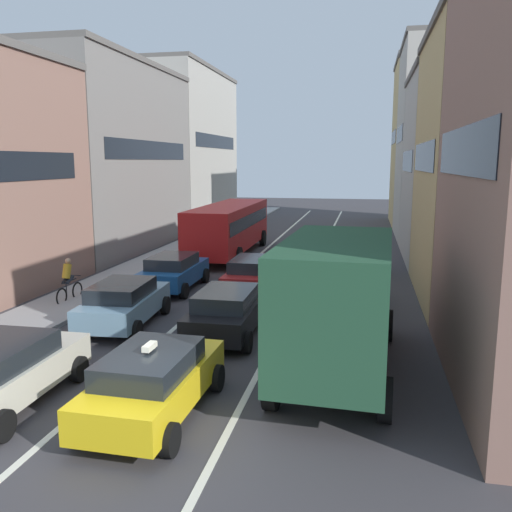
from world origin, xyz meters
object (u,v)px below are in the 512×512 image
taxi_centre_lane_front (154,381)px  cyclist_on_sidewalk (68,281)px  sedan_left_lane_front (4,371)px  sedan_left_lane_third (174,271)px  wagon_left_lane_second (124,302)px  bus_mid_queue_primary (229,225)px  removalist_box_truck (339,299)px  sedan_right_lane_behind_truck (343,282)px  hatchback_centre_lane_third (254,274)px  sedan_centre_lane_second (227,311)px  wagon_right_lane_far (349,258)px

taxi_centre_lane_front → cyclist_on_sidewalk: cyclist_on_sidewalk is taller
sedan_left_lane_front → sedan_left_lane_third: same height
wagon_left_lane_second → bus_mid_queue_primary: size_ratio=0.42×
removalist_box_truck → cyclist_on_sidewalk: bearing=66.9°
cyclist_on_sidewalk → sedan_left_lane_third: bearing=-46.0°
bus_mid_queue_primary → cyclist_on_sidewalk: 12.09m
sedan_right_lane_behind_truck → cyclist_on_sidewalk: (-10.28, -2.09, 0.05)m
removalist_box_truck → wagon_left_lane_second: 7.70m
sedan_left_lane_front → hatchback_centre_lane_third: same height
cyclist_on_sidewalk → wagon_left_lane_second: bearing=-122.0°
sedan_centre_lane_second → hatchback_centre_lane_third: (-0.33, 5.53, 0.00)m
wagon_left_lane_second → sedan_left_lane_third: bearing=-2.0°
wagon_left_lane_second → cyclist_on_sidewalk: (-3.37, 2.32, 0.05)m
wagon_left_lane_second → sedan_right_lane_behind_truck: size_ratio=1.01×
sedan_centre_lane_second → hatchback_centre_lane_third: size_ratio=1.00×
removalist_box_truck → sedan_left_lane_third: 10.78m
bus_mid_queue_primary → wagon_left_lane_second: bearing=179.6°
taxi_centre_lane_front → cyclist_on_sidewalk: (-6.78, 8.13, 0.05)m
wagon_left_lane_second → cyclist_on_sidewalk: 4.09m
taxi_centre_lane_front → cyclist_on_sidewalk: bearing=41.3°
sedan_centre_lane_second → sedan_right_lane_behind_truck: bearing=-35.7°
taxi_centre_lane_front → sedan_centre_lane_second: size_ratio=1.01×
sedan_left_lane_third → sedan_centre_lane_second: bearing=-145.9°
sedan_left_lane_front → removalist_box_truck: bearing=-66.1°
removalist_box_truck → sedan_right_lane_behind_truck: 7.23m
wagon_right_lane_far → taxi_centre_lane_front: bearing=168.0°
sedan_left_lane_front → wagon_right_lane_far: bearing=-24.5°
taxi_centre_lane_front → sedan_right_lane_behind_truck: 10.81m
bus_mid_queue_primary → sedan_left_lane_third: bearing=178.4°
wagon_left_lane_second → sedan_right_lane_behind_truck: (6.91, 4.41, 0.00)m
sedan_left_lane_third → cyclist_on_sidewalk: cyclist_on_sidewalk is taller
wagon_left_lane_second → bus_mid_queue_primary: bearing=-3.9°
hatchback_centre_lane_third → sedan_left_lane_third: (-3.42, -0.07, 0.00)m
removalist_box_truck → sedan_left_lane_third: size_ratio=1.81×
taxi_centre_lane_front → hatchback_centre_lane_third: (-0.15, 11.04, -0.00)m
sedan_right_lane_behind_truck → cyclist_on_sidewalk: 10.49m
sedan_left_lane_front → wagon_right_lane_far: same height
hatchback_centre_lane_third → bus_mid_queue_primary: bus_mid_queue_primary is taller
sedan_left_lane_front → hatchback_centre_lane_third: 11.69m
wagon_left_lane_second → bus_mid_queue_primary: 13.91m
wagon_right_lane_far → bus_mid_queue_primary: bus_mid_queue_primary is taller
sedan_left_lane_third → sedan_right_lane_behind_truck: same height
taxi_centre_lane_front → wagon_right_lane_far: bearing=-11.4°
removalist_box_truck → cyclist_on_sidewalk: 11.68m
sedan_centre_lane_second → wagon_right_lane_far: same height
sedan_centre_lane_second → wagon_left_lane_second: size_ratio=0.98×
sedan_centre_lane_second → wagon_left_lane_second: (-3.59, 0.31, 0.00)m
wagon_left_lane_second → sedan_right_lane_behind_truck: same height
sedan_right_lane_behind_truck → wagon_right_lane_far: (0.08, 5.50, 0.00)m
wagon_left_lane_second → wagon_right_lane_far: 12.12m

